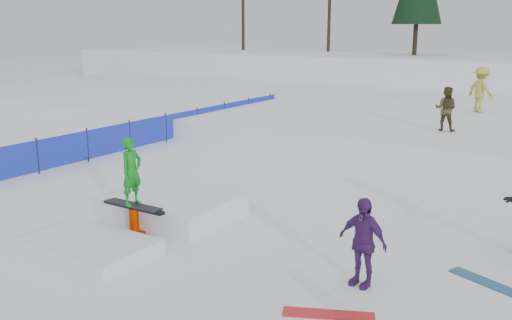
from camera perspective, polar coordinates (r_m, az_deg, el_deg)
The scene contains 10 objects.
ground at distance 13.03m, azimuth -6.65°, elevation -6.15°, with size 120.00×120.00×0.00m, color white.
snow_berm at distance 40.36m, azimuth 21.54°, elevation 7.96°, with size 60.00×14.00×2.40m, color white.
snow_midrise at distance 26.94m, azimuth 15.39°, elevation 4.46°, with size 50.00×18.00×0.80m, color white.
safety_fence at distance 21.87m, azimuth -9.00°, elevation 3.21°, with size 0.05×16.00×1.10m.
walker_olive at distance 20.52m, azimuth 18.45°, elevation 4.88°, with size 0.73×0.57×1.51m, color #40371C.
walker_ygreen at distance 25.41m, azimuth 21.56°, elevation 6.54°, with size 1.21×0.69×1.87m, color gold.
spectator_purple at distance 9.83m, azimuth 10.59°, elevation -8.05°, with size 0.91×0.38×1.56m, color #472166.
loose_board_red at distance 9.10m, azimuth 7.26°, elevation -15.07°, with size 1.40×0.28×0.03m, color red.
loose_board_teal at distance 10.77m, azimuth 22.18°, elevation -11.31°, with size 1.40×0.28×0.03m, color #24567E.
jib_rail_feature at distance 12.68m, azimuth -10.24°, elevation -5.38°, with size 2.60×4.40×2.11m.
Camera 1 is at (7.84, -9.47, 4.32)m, focal length 40.00 mm.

